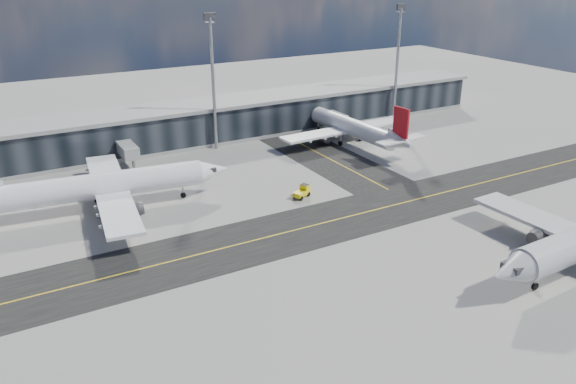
% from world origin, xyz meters
% --- Properties ---
extents(ground, '(300.00, 300.00, 0.00)m').
position_xyz_m(ground, '(0.00, 0.00, 0.00)').
color(ground, gray).
rests_on(ground, ground).
extents(taxiway_lanes, '(180.00, 63.00, 0.03)m').
position_xyz_m(taxiway_lanes, '(3.91, 10.74, 0.01)').
color(taxiway_lanes, black).
rests_on(taxiway_lanes, ground).
extents(terminal_concourse, '(152.00, 19.80, 8.80)m').
position_xyz_m(terminal_concourse, '(0.04, 54.93, 4.09)').
color(terminal_concourse, black).
rests_on(terminal_concourse, ground).
extents(floodlight_masts, '(102.50, 0.70, 28.90)m').
position_xyz_m(floodlight_masts, '(0.00, 48.00, 15.61)').
color(floodlight_masts, gray).
rests_on(floodlight_masts, ground).
extents(airliner_af, '(43.56, 37.23, 12.90)m').
position_xyz_m(airliner_af, '(-29.52, 26.46, 4.26)').
color(airliner_af, white).
rests_on(airliner_af, ground).
extents(airliner_redtail, '(33.42, 39.20, 11.61)m').
position_xyz_m(airliner_redtail, '(28.07, 36.66, 3.84)').
color(airliner_redtail, white).
rests_on(airliner_redtail, ground).
extents(baggage_tug, '(3.75, 2.87, 2.12)m').
position_xyz_m(baggage_tug, '(2.61, 14.85, 1.06)').
color(baggage_tug, yellow).
rests_on(baggage_tug, ground).
extents(service_van, '(4.65, 6.54, 1.65)m').
position_xyz_m(service_van, '(27.46, 44.00, 0.83)').
color(service_van, white).
rests_on(service_van, ground).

